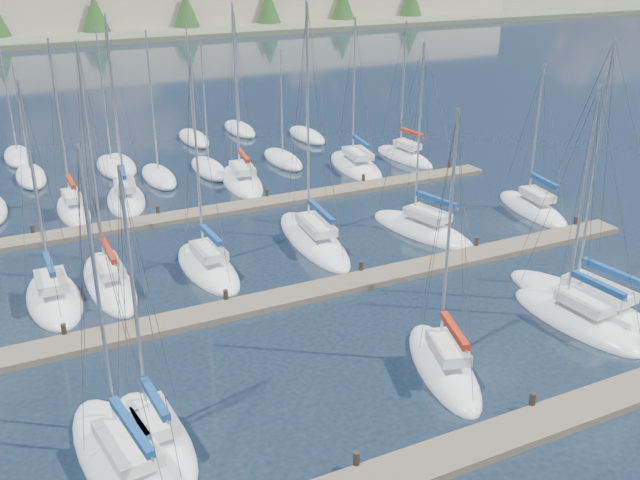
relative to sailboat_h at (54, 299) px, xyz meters
name	(u,v)px	position (x,y,z in m)	size (l,w,h in m)	color
ground	(126,121)	(11.96, 38.83, -0.18)	(400.00, 400.00, 0.00)	#192533
dock_near	(463,450)	(11.96, -19.16, -0.03)	(44.00, 1.93, 1.10)	#6B5E4C
dock_mid	(303,294)	(11.96, -5.16, -0.03)	(44.00, 1.93, 1.10)	#6B5E4C
dock_far	(219,210)	(11.96, 8.84, -0.03)	(44.00, 1.93, 1.10)	#6B5E4C
sailboat_h	(54,299)	(0.00, 0.00, 0.00)	(2.74, 7.13, 12.17)	white
sailboat_b	(127,463)	(0.68, -14.46, -0.01)	(4.05, 9.40, 12.49)	white
sailboat_q	(356,166)	(25.57, 13.89, -0.01)	(4.37, 9.21, 12.73)	white
sailboat_c	(154,439)	(1.88, -13.57, 0.00)	(2.92, 6.84, 11.48)	white
sailboat_l	(422,229)	(22.65, -0.36, 0.00)	(4.63, 8.75, 12.67)	white
sailboat_d	(444,366)	(14.54, -14.26, 0.01)	(4.30, 7.68, 12.22)	white
sailboat_p	(242,181)	(15.68, 14.21, 0.00)	(3.97, 8.65, 14.09)	white
sailboat_e	(575,320)	(22.80, -13.67, 0.00)	(3.07, 7.84, 12.35)	white
sailboat_i	(109,283)	(2.95, 0.61, 0.01)	(2.44, 8.38, 13.70)	white
sailboat_r	(404,157)	(30.62, 14.35, 0.01)	(2.74, 7.45, 12.19)	white
sailboat_k	(313,239)	(15.61, 1.21, 0.00)	(3.59, 10.26, 15.02)	white
sailboat_n	(73,210)	(2.91, 13.17, 0.02)	(2.07, 6.76, 12.47)	white
sailboat_m	(532,209)	(31.67, -0.56, 0.00)	(3.41, 7.82, 10.79)	white
sailboat_o	(126,199)	(6.67, 13.87, 0.01)	(3.72, 7.61, 13.77)	white
sailboat_j	(208,267)	(8.42, 0.18, 0.00)	(2.84, 7.60, 12.79)	white
sailboat_f	(588,306)	(24.45, -12.87, 0.00)	(4.08, 10.32, 14.12)	white
distant_boats	(115,165)	(7.62, 22.59, 0.11)	(36.93, 20.75, 13.30)	#9EA0A5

